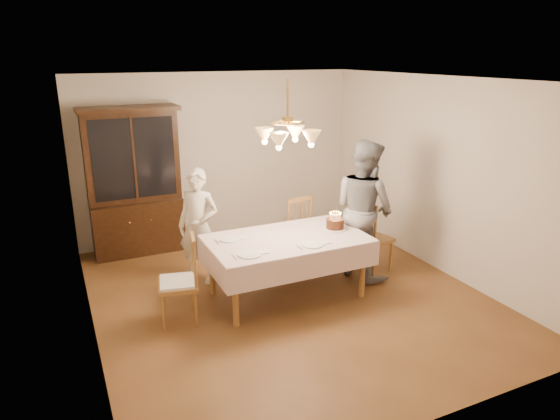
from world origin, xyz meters
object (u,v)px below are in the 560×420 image
dining_table (287,244)px  chair_far_side (292,232)px  elderly_woman (199,226)px  birthday_cake (335,224)px  china_hutch (134,184)px

dining_table → chair_far_side: size_ratio=1.90×
elderly_woman → birthday_cake: (1.53, -0.83, 0.07)m
china_hutch → chair_far_side: size_ratio=2.16×
elderly_woman → birthday_cake: 1.74m
dining_table → elderly_woman: (-0.85, 0.86, 0.07)m
birthday_cake → dining_table: bearing=-177.8°
china_hutch → birthday_cake: china_hutch is taller
chair_far_side → dining_table: bearing=-120.0°
elderly_woman → birthday_cake: bearing=13.2°
china_hutch → elderly_woman: size_ratio=1.43×
dining_table → birthday_cake: (0.68, 0.03, 0.14)m
china_hutch → chair_far_side: (1.92, -1.34, -0.60)m
china_hutch → chair_far_side: 2.41m
dining_table → china_hutch: china_hutch is taller
birthday_cake → china_hutch: bearing=132.9°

